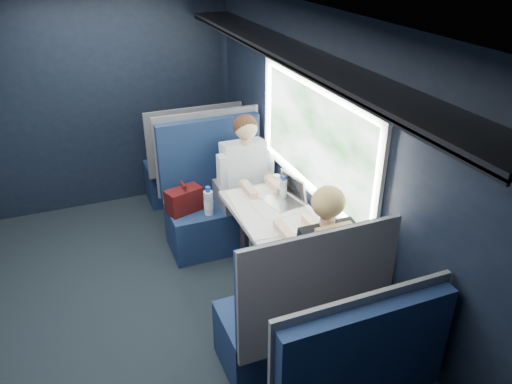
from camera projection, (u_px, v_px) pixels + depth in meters
name	position (u px, v px, depth m)	size (l,w,h in m)	color
ground	(153.00, 316.00, 4.03)	(2.80, 4.20, 0.01)	black
room_shell	(135.00, 145.00, 3.35)	(3.00, 4.40, 2.40)	black
table	(271.00, 220.00, 4.06)	(0.62, 1.00, 0.74)	#54565E
seat_bay_near	(216.00, 203.00, 4.82)	(1.05, 0.62, 1.26)	#0C1938
seat_bay_far	(297.00, 318.00, 3.40)	(1.04, 0.62, 1.26)	#0C1938
seat_row_front	(192.00, 166.00, 5.59)	(1.04, 0.51, 1.16)	#0C1938
man	(248.00, 178.00, 4.63)	(0.53, 0.56, 1.32)	black
woman	(320.00, 259.00, 3.47)	(0.53, 0.56, 1.32)	black
papers	(272.00, 208.00, 4.07)	(0.57, 0.83, 0.01)	white
laptop	(287.00, 195.00, 4.15)	(0.30, 0.36, 0.24)	silver
bottle_small	(283.00, 188.00, 4.19)	(0.06, 0.06, 0.21)	silver
cup	(276.00, 180.00, 4.44)	(0.07, 0.07, 0.09)	white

